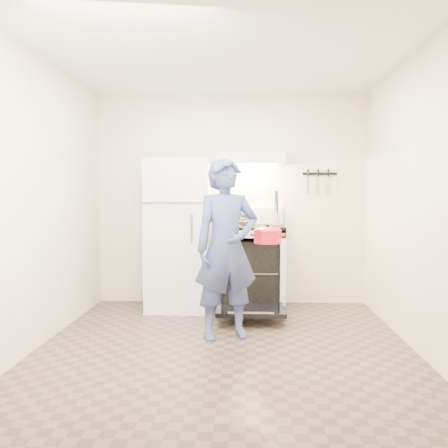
# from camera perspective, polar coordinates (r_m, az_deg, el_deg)

# --- Properties ---
(floor) EXTENTS (3.60, 3.60, 0.00)m
(floor) POSITION_cam_1_polar(r_m,az_deg,el_deg) (4.39, 0.08, -13.99)
(floor) COLOR brown
(floor) RESTS_ON ground
(back_wall) EXTENTS (3.20, 0.02, 2.50)m
(back_wall) POSITION_cam_1_polar(r_m,az_deg,el_deg) (5.98, 0.82, 2.87)
(back_wall) COLOR white
(back_wall) RESTS_ON ground
(refrigerator) EXTENTS (0.70, 0.70, 1.70)m
(refrigerator) POSITION_cam_1_polar(r_m,az_deg,el_deg) (5.70, -5.13, -1.20)
(refrigerator) COLOR white
(refrigerator) RESTS_ON floor
(stove_body) EXTENTS (0.76, 0.65, 0.92)m
(stove_body) POSITION_cam_1_polar(r_m,az_deg,el_deg) (5.72, 3.02, -5.11)
(stove_body) COLOR white
(stove_body) RESTS_ON floor
(cooktop) EXTENTS (0.76, 0.65, 0.03)m
(cooktop) POSITION_cam_1_polar(r_m,az_deg,el_deg) (5.67, 3.04, -0.36)
(cooktop) COLOR black
(cooktop) RESTS_ON stove_body
(backsplash) EXTENTS (0.76, 0.07, 0.20)m
(backsplash) POSITION_cam_1_polar(r_m,az_deg,el_deg) (5.95, 3.02, 0.93)
(backsplash) COLOR white
(backsplash) RESTS_ON cooktop
(oven_door) EXTENTS (0.70, 0.54, 0.04)m
(oven_door) POSITION_cam_1_polar(r_m,az_deg,el_deg) (5.20, 3.07, -9.76)
(oven_door) COLOR black
(oven_door) RESTS_ON floor
(oven_rack) EXTENTS (0.60, 0.52, 0.01)m
(oven_rack) POSITION_cam_1_polar(r_m,az_deg,el_deg) (5.73, 3.02, -5.31)
(oven_rack) COLOR slate
(oven_rack) RESTS_ON stove_body
(range_hood) EXTENTS (0.76, 0.50, 0.12)m
(range_hood) POSITION_cam_1_polar(r_m,az_deg,el_deg) (5.74, 3.06, 7.43)
(range_hood) COLOR white
(range_hood) RESTS_ON back_wall
(knife_strip) EXTENTS (0.40, 0.02, 0.03)m
(knife_strip) POSITION_cam_1_polar(r_m,az_deg,el_deg) (6.03, 10.88, 5.66)
(knife_strip) COLOR black
(knife_strip) RESTS_ON back_wall
(pizza_stone) EXTENTS (0.33, 0.33, 0.02)m
(pizza_stone) POSITION_cam_1_polar(r_m,az_deg,el_deg) (5.77, 3.86, -5.11)
(pizza_stone) COLOR #866A4C
(pizza_stone) RESTS_ON oven_rack
(tea_kettle) EXTENTS (0.23, 0.19, 0.28)m
(tea_kettle) POSITION_cam_1_polar(r_m,az_deg,el_deg) (5.88, 2.10, 1.30)
(tea_kettle) COLOR silver
(tea_kettle) RESTS_ON cooktop
(utensil_jar) EXTENTS (0.11, 0.11, 0.13)m
(utensil_jar) POSITION_cam_1_polar(r_m,az_deg,el_deg) (5.41, 6.01, 0.60)
(utensil_jar) COLOR silver
(utensil_jar) RESTS_ON cooktop
(person) EXTENTS (0.70, 0.57, 1.64)m
(person) POSITION_cam_1_polar(r_m,az_deg,el_deg) (4.54, 0.29, -2.82)
(person) COLOR navy
(person) RESTS_ON floor
(dutch_oven) EXTENTS (0.33, 0.26, 0.22)m
(dutch_oven) POSITION_cam_1_polar(r_m,az_deg,el_deg) (4.73, 5.00, -1.49)
(dutch_oven) COLOR red
(dutch_oven) RESTS_ON person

